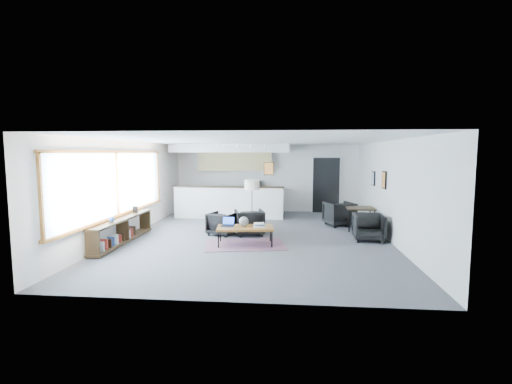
# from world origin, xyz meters

# --- Properties ---
(room) EXTENTS (7.02, 9.02, 2.62)m
(room) POSITION_xyz_m (0.00, 0.00, 1.30)
(room) COLOR #4B4B4E
(room) RESTS_ON ground
(window) EXTENTS (0.10, 5.95, 1.66)m
(window) POSITION_xyz_m (-3.46, -0.90, 1.46)
(window) COLOR #8CBFFF
(window) RESTS_ON room
(console) EXTENTS (0.35, 3.00, 0.80)m
(console) POSITION_xyz_m (-3.30, -1.05, 0.33)
(console) COLOR black
(console) RESTS_ON floor
(kitchenette) EXTENTS (4.20, 1.96, 2.60)m
(kitchenette) POSITION_xyz_m (-1.20, 3.71, 1.38)
(kitchenette) COLOR white
(kitchenette) RESTS_ON floor
(doorway) EXTENTS (1.10, 0.12, 2.15)m
(doorway) POSITION_xyz_m (2.30, 4.42, 1.07)
(doorway) COLOR black
(doorway) RESTS_ON room
(track_light) EXTENTS (1.60, 0.07, 0.15)m
(track_light) POSITION_xyz_m (-0.59, 2.20, 2.53)
(track_light) COLOR silver
(track_light) RESTS_ON room
(wall_art_lower) EXTENTS (0.03, 0.38, 0.48)m
(wall_art_lower) POSITION_xyz_m (3.47, 0.40, 1.55)
(wall_art_lower) COLOR black
(wall_art_lower) RESTS_ON room
(wall_art_upper) EXTENTS (0.03, 0.34, 0.44)m
(wall_art_upper) POSITION_xyz_m (3.47, 1.70, 1.50)
(wall_art_upper) COLOR black
(wall_art_upper) RESTS_ON room
(kilim_rug) EXTENTS (2.14, 1.65, 0.01)m
(kilim_rug) POSITION_xyz_m (-0.17, -0.92, 0.01)
(kilim_rug) COLOR brown
(kilim_rug) RESTS_ON floor
(coffee_table) EXTENTS (1.47, 0.90, 0.45)m
(coffee_table) POSITION_xyz_m (-0.17, -0.92, 0.42)
(coffee_table) COLOR brown
(coffee_table) RESTS_ON floor
(laptop) EXTENTS (0.33, 0.27, 0.22)m
(laptop) POSITION_xyz_m (-0.61, -0.84, 0.52)
(laptop) COLOR black
(laptop) RESTS_ON coffee_table
(ceramic_pot) EXTENTS (0.25, 0.25, 0.25)m
(ceramic_pot) POSITION_xyz_m (-0.21, -0.88, 0.58)
(ceramic_pot) COLOR gray
(ceramic_pot) RESTS_ON coffee_table
(book_stack) EXTENTS (0.33, 0.27, 0.09)m
(book_stack) POSITION_xyz_m (0.17, -0.86, 0.50)
(book_stack) COLOR silver
(book_stack) RESTS_ON coffee_table
(coaster) EXTENTS (0.12, 0.12, 0.01)m
(coaster) POSITION_xyz_m (-0.05, -1.16, 0.46)
(coaster) COLOR #E5590C
(coaster) RESTS_ON coffee_table
(armchair_left) EXTENTS (0.84, 0.81, 0.69)m
(armchair_left) POSITION_xyz_m (-0.96, 0.15, 0.35)
(armchair_left) COLOR black
(armchair_left) RESTS_ON floor
(armchair_right) EXTENTS (0.92, 0.88, 0.78)m
(armchair_right) POSITION_xyz_m (-0.19, 0.20, 0.39)
(armchair_right) COLOR black
(armchair_right) RESTS_ON floor
(floor_lamp) EXTENTS (0.48, 0.48, 1.50)m
(floor_lamp) POSITION_xyz_m (-0.16, 0.66, 1.31)
(floor_lamp) COLOR black
(floor_lamp) RESTS_ON floor
(dining_table) EXTENTS (0.82, 0.82, 0.67)m
(dining_table) POSITION_xyz_m (3.00, 1.16, 0.61)
(dining_table) COLOR black
(dining_table) RESTS_ON floor
(dining_chair_near) EXTENTS (0.66, 0.62, 0.66)m
(dining_chair_near) POSITION_xyz_m (2.98, -0.18, 0.33)
(dining_chair_near) COLOR black
(dining_chair_near) RESTS_ON floor
(dining_chair_far) EXTENTS (0.87, 0.84, 0.71)m
(dining_chair_far) POSITION_xyz_m (2.48, 1.78, 0.35)
(dining_chair_far) COLOR black
(dining_chair_far) RESTS_ON floor
(microwave) EXTENTS (0.55, 0.34, 0.35)m
(microwave) POSITION_xyz_m (-0.48, 4.15, 1.11)
(microwave) COLOR black
(microwave) RESTS_ON kitchenette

